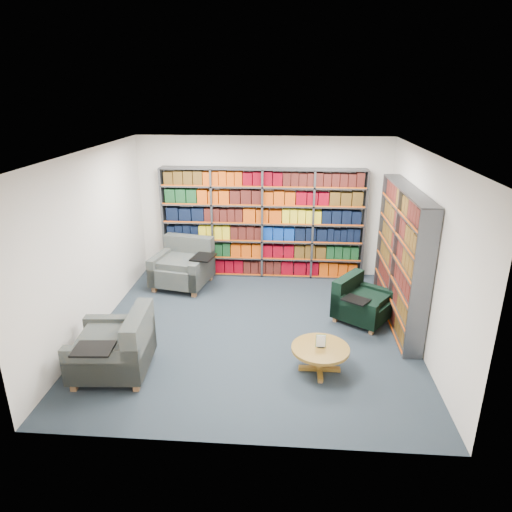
# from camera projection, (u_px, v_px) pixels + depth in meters

# --- Properties ---
(room_shell) EXTENTS (5.02, 5.02, 2.82)m
(room_shell) POSITION_uv_depth(u_px,v_px,m) (253.00, 248.00, 6.83)
(room_shell) COLOR #1A262F
(room_shell) RESTS_ON ground
(bookshelf_back) EXTENTS (4.00, 0.28, 2.20)m
(bookshelf_back) POSITION_uv_depth(u_px,v_px,m) (262.00, 224.00, 9.12)
(bookshelf_back) COLOR #47494F
(bookshelf_back) RESTS_ON ground
(bookshelf_right) EXTENTS (0.28, 2.50, 2.20)m
(bookshelf_right) POSITION_uv_depth(u_px,v_px,m) (401.00, 257.00, 7.33)
(bookshelf_right) COLOR #47494F
(bookshelf_right) RESTS_ON ground
(chair_teal_left) EXTENTS (1.28, 1.18, 0.91)m
(chair_teal_left) POSITION_uv_depth(u_px,v_px,m) (184.00, 266.00, 8.93)
(chair_teal_left) COLOR #0B1C32
(chair_teal_left) RESTS_ON ground
(chair_green_right) EXTENTS (1.11, 1.12, 0.72)m
(chair_green_right) POSITION_uv_depth(u_px,v_px,m) (359.00, 303.00, 7.57)
(chair_green_right) COLOR black
(chair_green_right) RESTS_ON ground
(chair_teal_front) EXTENTS (1.04, 1.19, 0.89)m
(chair_teal_front) POSITION_uv_depth(u_px,v_px,m) (119.00, 349.00, 6.11)
(chair_teal_front) COLOR #0B1C32
(chair_teal_front) RESTS_ON ground
(coffee_table) EXTENTS (0.79, 0.79, 0.55)m
(coffee_table) POSITION_uv_depth(u_px,v_px,m) (320.00, 352.00, 6.16)
(coffee_table) COLOR brown
(coffee_table) RESTS_ON ground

